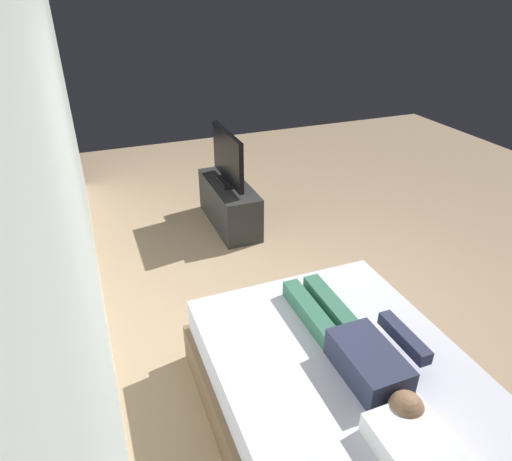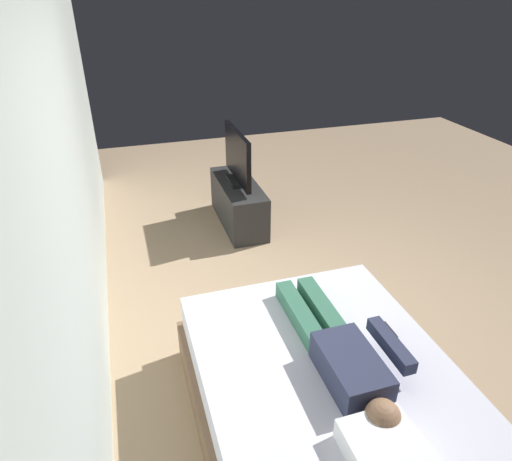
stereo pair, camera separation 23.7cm
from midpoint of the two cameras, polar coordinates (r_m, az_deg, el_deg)
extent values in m
plane|color=tan|center=(3.89, 5.75, -10.66)|extent=(10.00, 10.00, 0.00)
cube|color=silver|center=(3.22, -24.75, 6.80)|extent=(6.40, 0.10, 2.80)
cube|color=brown|center=(3.03, 8.18, -21.67)|extent=(1.90, 1.50, 0.30)
cube|color=white|center=(2.82, 8.58, -18.20)|extent=(1.82, 1.42, 0.24)
cube|color=white|center=(2.37, 17.10, -25.24)|extent=(0.48, 0.34, 0.12)
cube|color=#2D334C|center=(2.64, 11.36, -16.08)|extent=(0.48, 0.28, 0.18)
sphere|color=#936B4C|center=(2.47, 15.62, -20.92)|extent=(0.18, 0.18, 0.18)
cube|color=#387056|center=(3.04, 7.24, -9.53)|extent=(0.60, 0.11, 0.11)
cube|color=#387056|center=(2.98, 4.47, -10.28)|extent=(0.60, 0.11, 0.11)
cube|color=#2D334C|center=(2.78, 15.82, -12.88)|extent=(0.40, 0.08, 0.08)
cube|color=black|center=(3.06, 15.26, -11.33)|extent=(0.15, 0.04, 0.02)
cube|color=#2D2D2D|center=(5.14, -4.73, 3.34)|extent=(1.10, 0.40, 0.50)
cube|color=black|center=(5.02, -4.85, 6.17)|extent=(0.32, 0.20, 0.05)
cube|color=black|center=(4.92, -5.00, 9.33)|extent=(0.88, 0.05, 0.54)
camera|label=1|loc=(0.12, -91.85, -1.03)|focal=31.70mm
camera|label=2|loc=(0.12, 88.15, 1.03)|focal=31.70mm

